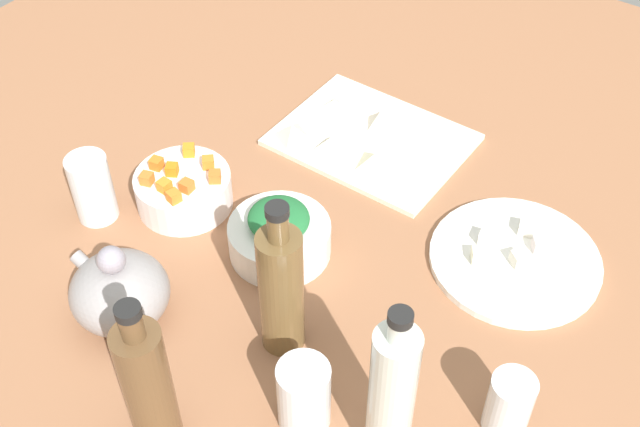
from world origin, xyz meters
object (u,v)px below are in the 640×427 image
(drinking_glass_0, at_px, (92,188))
(teapot, at_px, (119,291))
(bowl_carrots, at_px, (184,190))
(bowl_greens, at_px, (280,239))
(bottle_0, at_px, (281,289))
(bottle_1, at_px, (392,396))
(cutting_board, at_px, (372,140))
(drinking_glass_1, at_px, (509,404))
(bottle_2, at_px, (147,385))
(drinking_glass_2, at_px, (304,396))
(plate_tofu, at_px, (515,260))

(drinking_glass_0, bearing_deg, teapot, 146.20)
(bowl_carrots, xyz_separation_m, drinking_glass_0, (0.10, 0.10, 0.03))
(bowl_greens, distance_m, bottle_0, 0.18)
(bottle_1, bearing_deg, cutting_board, -55.40)
(cutting_board, relative_size, bowl_greens, 2.04)
(bowl_greens, bearing_deg, drinking_glass_1, 170.00)
(teapot, relative_size, bottle_2, 0.62)
(cutting_board, height_order, drinking_glass_2, drinking_glass_2)
(drinking_glass_2, bearing_deg, bottle_2, 42.15)
(cutting_board, height_order, bottle_2, bottle_2)
(teapot, bearing_deg, bottle_2, 147.35)
(drinking_glass_1, bearing_deg, bowl_greens, -10.00)
(drinking_glass_2, bearing_deg, bowl_greens, -46.49)
(bowl_carrots, distance_m, bottle_2, 0.42)
(bottle_2, relative_size, drinking_glass_0, 2.18)
(bottle_2, height_order, drinking_glass_2, bottle_2)
(plate_tofu, xyz_separation_m, drinking_glass_2, (0.10, 0.40, 0.05))
(cutting_board, distance_m, drinking_glass_1, 0.58)
(drinking_glass_0, relative_size, drinking_glass_1, 1.24)
(teapot, xyz_separation_m, bottle_1, (-0.41, -0.04, 0.07))
(teapot, relative_size, bottle_1, 0.58)
(drinking_glass_1, bearing_deg, drinking_glass_2, 33.55)
(drinking_glass_2, bearing_deg, cutting_board, -65.88)
(bowl_greens, bearing_deg, teapot, 65.07)
(bottle_1, height_order, drinking_glass_1, bottle_1)
(bottle_1, bearing_deg, bowl_greens, -31.41)
(bowl_greens, xyz_separation_m, drinking_glass_0, (0.28, 0.10, 0.03))
(plate_tofu, height_order, drinking_glass_1, drinking_glass_1)
(bottle_0, relative_size, drinking_glass_1, 2.75)
(plate_tofu, bearing_deg, bowl_carrots, 21.45)
(bowl_greens, height_order, bottle_1, bottle_1)
(plate_tofu, xyz_separation_m, bowl_carrots, (0.49, 0.19, 0.02))
(plate_tofu, distance_m, bowl_greens, 0.35)
(bowl_carrots, xyz_separation_m, teapot, (-0.08, 0.22, 0.02))
(cutting_board, bearing_deg, bottle_0, 107.18)
(plate_tofu, relative_size, bottle_0, 1.01)
(cutting_board, height_order, drinking_glass_0, drinking_glass_0)
(teapot, height_order, bottle_0, bottle_0)
(plate_tofu, distance_m, bottle_1, 0.39)
(bowl_carrots, height_order, bottle_0, bottle_0)
(teapot, relative_size, drinking_glass_2, 1.48)
(bottle_1, bearing_deg, bowl_carrots, -20.22)
(teapot, height_order, bottle_2, bottle_2)
(bowl_greens, relative_size, drinking_glass_2, 1.47)
(cutting_board, xyz_separation_m, bowl_carrots, (0.16, 0.30, 0.02))
(bottle_1, bearing_deg, bottle_0, -16.33)
(bottle_1, height_order, bottle_2, bottle_1)
(cutting_board, relative_size, bowl_carrots, 2.06)
(cutting_board, distance_m, bottle_2, 0.65)
(drinking_glass_0, bearing_deg, bottle_1, 171.95)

